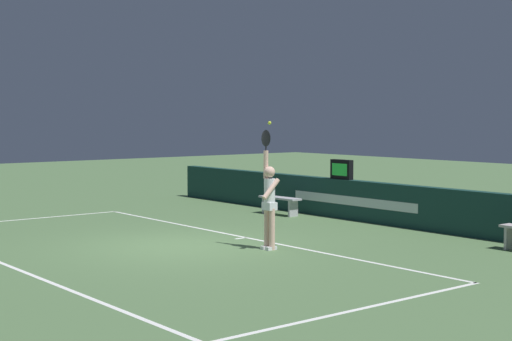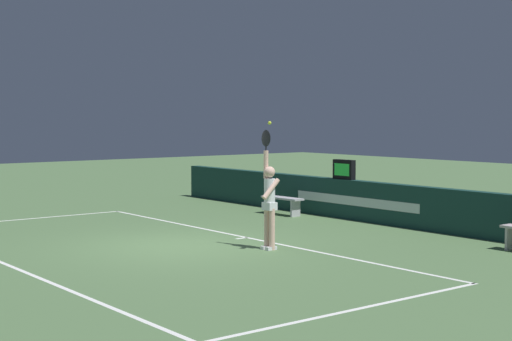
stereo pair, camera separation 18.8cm
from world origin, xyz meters
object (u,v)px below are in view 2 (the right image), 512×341
object	(u,v)px
tennis_player	(269,200)
courtside_bench_near	(282,202)
tennis_ball	(270,123)
speed_display	(344,169)

from	to	relation	value
tennis_player	courtside_bench_near	world-z (taller)	tennis_player
tennis_player	tennis_ball	size ratio (longest dim) A/B	34.87
tennis_player	courtside_bench_near	size ratio (longest dim) A/B	1.77
speed_display	tennis_ball	xyz separation A→B (m)	(2.54, -4.60, 1.28)
speed_display	tennis_player	xyz separation A→B (m)	(2.56, -4.63, -0.29)
speed_display	tennis_ball	bearing A→B (deg)	-61.16
speed_display	tennis_player	distance (m)	5.30
speed_display	tennis_player	world-z (taller)	tennis_player
speed_display	courtside_bench_near	size ratio (longest dim) A/B	0.51
tennis_player	tennis_ball	distance (m)	1.56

